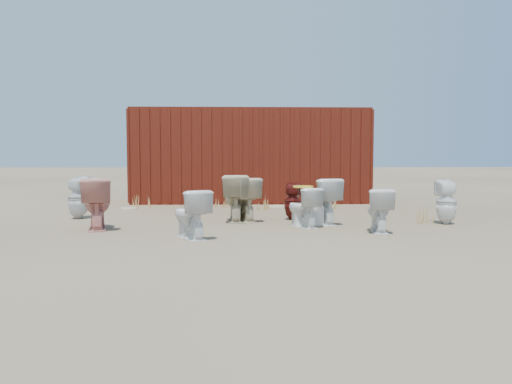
{
  "coord_description": "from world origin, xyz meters",
  "views": [
    {
      "loc": [
        -0.31,
        -8.29,
        1.17
      ],
      "look_at": [
        0.0,
        0.6,
        0.55
      ],
      "focal_mm": 35.0,
      "sensor_mm": 36.0,
      "label": 1
    }
  ],
  "objects_px": {
    "toilet_front_c": "(321,201)",
    "toilet_back_e": "(446,202)",
    "toilet_front_a": "(190,214)",
    "toilet_back_yellowlid": "(303,207)",
    "loose_tank": "(308,216)",
    "toilet_front_e": "(379,210)",
    "toilet_back_beige_right": "(236,198)",
    "toilet_front_maroon": "(293,201)",
    "shipping_container": "(250,156)",
    "toilet_back_a": "(78,198)",
    "toilet_back_beige_left": "(243,199)",
    "toilet_front_pink": "(96,204)"
  },
  "relations": [
    {
      "from": "toilet_front_c",
      "to": "toilet_front_maroon",
      "type": "distance_m",
      "value": 0.77
    },
    {
      "from": "toilet_back_a",
      "to": "toilet_back_beige_left",
      "type": "bearing_deg",
      "value": -162.78
    },
    {
      "from": "toilet_back_beige_left",
      "to": "toilet_back_yellowlid",
      "type": "distance_m",
      "value": 1.28
    },
    {
      "from": "toilet_front_pink",
      "to": "toilet_back_yellowlid",
      "type": "height_order",
      "value": "toilet_front_pink"
    },
    {
      "from": "toilet_front_a",
      "to": "toilet_front_c",
      "type": "height_order",
      "value": "toilet_front_c"
    },
    {
      "from": "toilet_front_maroon",
      "to": "toilet_front_e",
      "type": "xyz_separation_m",
      "value": [
        1.18,
        -1.59,
        -0.0
      ]
    },
    {
      "from": "loose_tank",
      "to": "toilet_back_yellowlid",
      "type": "bearing_deg",
      "value": -139.35
    },
    {
      "from": "toilet_front_c",
      "to": "toilet_back_e",
      "type": "distance_m",
      "value": 2.21
    },
    {
      "from": "toilet_back_a",
      "to": "toilet_back_yellowlid",
      "type": "xyz_separation_m",
      "value": [
        4.13,
        -1.28,
        -0.07
      ]
    },
    {
      "from": "shipping_container",
      "to": "toilet_front_maroon",
      "type": "bearing_deg",
      "value": -80.61
    },
    {
      "from": "toilet_front_pink",
      "to": "toilet_back_yellowlid",
      "type": "relative_size",
      "value": 1.26
    },
    {
      "from": "toilet_back_a",
      "to": "toilet_back_beige_right",
      "type": "xyz_separation_m",
      "value": [
        3.0,
        -0.51,
        0.02
      ]
    },
    {
      "from": "shipping_container",
      "to": "toilet_back_yellowlid",
      "type": "bearing_deg",
      "value": -81.66
    },
    {
      "from": "toilet_front_a",
      "to": "toilet_back_e",
      "type": "distance_m",
      "value": 4.56
    },
    {
      "from": "toilet_front_e",
      "to": "toilet_back_e",
      "type": "bearing_deg",
      "value": -142.16
    },
    {
      "from": "toilet_back_yellowlid",
      "to": "toilet_front_a",
      "type": "bearing_deg",
      "value": 4.21
    },
    {
      "from": "toilet_back_beige_right",
      "to": "toilet_back_yellowlid",
      "type": "xyz_separation_m",
      "value": [
        1.13,
        -0.78,
        -0.09
      ]
    },
    {
      "from": "loose_tank",
      "to": "toilet_front_c",
      "type": "bearing_deg",
      "value": 31.19
    },
    {
      "from": "toilet_front_a",
      "to": "toilet_front_pink",
      "type": "height_order",
      "value": "toilet_front_pink"
    },
    {
      "from": "toilet_front_e",
      "to": "toilet_back_e",
      "type": "distance_m",
      "value": 1.7
    },
    {
      "from": "toilet_back_beige_left",
      "to": "toilet_back_yellowlid",
      "type": "bearing_deg",
      "value": 119.67
    },
    {
      "from": "toilet_back_e",
      "to": "toilet_back_a",
      "type": "bearing_deg",
      "value": -4.29
    },
    {
      "from": "toilet_front_maroon",
      "to": "loose_tank",
      "type": "relative_size",
      "value": 1.38
    },
    {
      "from": "toilet_front_a",
      "to": "toilet_back_beige_left",
      "type": "bearing_deg",
      "value": -141.99
    },
    {
      "from": "toilet_front_maroon",
      "to": "toilet_front_e",
      "type": "bearing_deg",
      "value": 142.46
    },
    {
      "from": "toilet_front_maroon",
      "to": "toilet_back_yellowlid",
      "type": "relative_size",
      "value": 1.03
    },
    {
      "from": "toilet_back_yellowlid",
      "to": "loose_tank",
      "type": "bearing_deg",
      "value": -157.82
    },
    {
      "from": "toilet_front_pink",
      "to": "toilet_back_e",
      "type": "relative_size",
      "value": 1.08
    },
    {
      "from": "toilet_front_a",
      "to": "toilet_back_yellowlid",
      "type": "distance_m",
      "value": 2.11
    },
    {
      "from": "toilet_front_c",
      "to": "toilet_back_beige_left",
      "type": "xyz_separation_m",
      "value": [
        -1.35,
        0.45,
        -0.0
      ]
    },
    {
      "from": "toilet_front_a",
      "to": "toilet_front_e",
      "type": "bearing_deg",
      "value": 160.39
    },
    {
      "from": "toilet_back_beige_right",
      "to": "toilet_front_a",
      "type": "bearing_deg",
      "value": 71.39
    },
    {
      "from": "toilet_front_pink",
      "to": "toilet_back_a",
      "type": "height_order",
      "value": "toilet_front_pink"
    },
    {
      "from": "toilet_back_beige_left",
      "to": "toilet_front_a",
      "type": "bearing_deg",
      "value": 46.6
    },
    {
      "from": "toilet_back_e",
      "to": "loose_tank",
      "type": "height_order",
      "value": "toilet_back_e"
    },
    {
      "from": "toilet_back_a",
      "to": "loose_tank",
      "type": "distance_m",
      "value": 4.4
    },
    {
      "from": "toilet_front_a",
      "to": "toilet_back_a",
      "type": "height_order",
      "value": "toilet_back_a"
    },
    {
      "from": "toilet_back_a",
      "to": "loose_tank",
      "type": "height_order",
      "value": "toilet_back_a"
    },
    {
      "from": "toilet_front_c",
      "to": "toilet_back_yellowlid",
      "type": "height_order",
      "value": "toilet_front_c"
    },
    {
      "from": "toilet_back_yellowlid",
      "to": "toilet_back_a",
      "type": "bearing_deg",
      "value": -45.92
    },
    {
      "from": "toilet_front_a",
      "to": "toilet_back_e",
      "type": "relative_size",
      "value": 0.91
    },
    {
      "from": "shipping_container",
      "to": "toilet_back_a",
      "type": "relative_size",
      "value": 7.38
    },
    {
      "from": "toilet_back_a",
      "to": "toilet_front_maroon",
      "type": "bearing_deg",
      "value": -158.0
    },
    {
      "from": "toilet_back_e",
      "to": "loose_tank",
      "type": "distance_m",
      "value": 2.47
    },
    {
      "from": "toilet_front_maroon",
      "to": "toilet_front_e",
      "type": "relative_size",
      "value": 1.0
    },
    {
      "from": "toilet_back_e",
      "to": "toilet_front_a",
      "type": "bearing_deg",
      "value": 22.48
    },
    {
      "from": "toilet_front_pink",
      "to": "loose_tank",
      "type": "distance_m",
      "value": 3.51
    },
    {
      "from": "toilet_back_a",
      "to": "toilet_front_pink",
      "type": "bearing_deg",
      "value": 143.97
    },
    {
      "from": "loose_tank",
      "to": "toilet_back_beige_left",
      "type": "bearing_deg",
      "value": 138.8
    },
    {
      "from": "toilet_front_maroon",
      "to": "toilet_back_a",
      "type": "bearing_deg",
      "value": 11.91
    }
  ]
}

